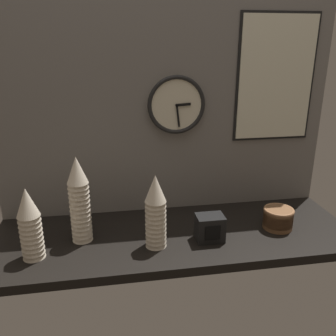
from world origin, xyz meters
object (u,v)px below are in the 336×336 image
wall_clock (176,105)px  cup_stack_left (79,199)px  napkin_dispenser (210,228)px  cup_stack_center (156,212)px  bowl_stack_far_right (278,218)px  cup_stack_far_left (30,224)px  menu_board (276,79)px

wall_clock → cup_stack_left: bearing=-153.1°
wall_clock → napkin_dispenser: size_ratio=2.31×
cup_stack_center → napkin_dispenser: 25.61cm
bowl_stack_far_right → wall_clock: size_ratio=0.50×
bowl_stack_far_right → napkin_dispenser: (-33.79, -5.13, 0.61)cm
cup_stack_left → wall_clock: wall_clock is taller
cup_stack_left → cup_stack_center: cup_stack_left is taller
cup_stack_left → napkin_dispenser: cup_stack_left is taller
cup_stack_left → cup_stack_center: bearing=-18.7°
cup_stack_left → bowl_stack_far_right: (87.99, -4.34, -13.80)cm
napkin_dispenser → cup_stack_far_left: bearing=-178.9°
cup_stack_center → cup_stack_far_left: bearing=-179.4°
bowl_stack_far_right → wall_clock: (-42.58, 27.43, 48.20)cm
cup_stack_left → cup_stack_center: size_ratio=1.19×
wall_clock → cup_stack_far_left: bearing=-151.9°
cup_stack_left → bowl_stack_far_right: size_ratio=2.74×
wall_clock → napkin_dispenser: 58.32cm
bowl_stack_far_right → cup_stack_center: bearing=-174.0°
napkin_dispenser → menu_board: bearing=40.1°
menu_board → cup_stack_center: bearing=-151.5°
cup_stack_far_left → menu_board: bearing=17.3°
cup_stack_far_left → napkin_dispenser: (72.45, 1.42, -9.14)cm
cup_stack_left → bowl_stack_far_right: bearing=-2.8°
wall_clock → bowl_stack_far_right: bearing=-32.8°
cup_stack_far_left → menu_board: size_ratio=0.50×
cup_stack_center → menu_board: (63.22, 34.37, 48.60)cm
cup_stack_left → napkin_dispenser: bearing=-9.9°
cup_stack_center → bowl_stack_far_right: cup_stack_center is taller
bowl_stack_far_right → cup_stack_far_left: bearing=-176.5°
cup_stack_left → napkin_dispenser: size_ratio=3.19×
napkin_dispenser → wall_clock: bearing=105.1°
cup_stack_far_left → wall_clock: 81.76cm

